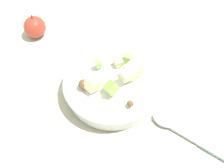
% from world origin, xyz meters
% --- Properties ---
extents(ground_plane, '(2.40, 2.40, 0.00)m').
position_xyz_m(ground_plane, '(0.00, 0.00, 0.00)').
color(ground_plane, silver).
extents(placemat, '(0.43, 0.32, 0.01)m').
position_xyz_m(placemat, '(0.00, 0.00, 0.00)').
color(placemat, '#BCB299').
rests_on(placemat, ground_plane).
extents(salad_bowl, '(0.26, 0.26, 0.09)m').
position_xyz_m(salad_bowl, '(0.02, -0.01, 0.04)').
color(salad_bowl, white).
rests_on(salad_bowl, placemat).
extents(serving_spoon, '(0.22, 0.13, 0.01)m').
position_xyz_m(serving_spoon, '(-0.17, -0.11, 0.01)').
color(serving_spoon, '#B7B7BC').
rests_on(serving_spoon, placemat).
extents(whole_apple, '(0.07, 0.07, 0.08)m').
position_xyz_m(whole_apple, '(0.34, 0.10, 0.03)').
color(whole_apple, '#BC3828').
rests_on(whole_apple, ground_plane).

